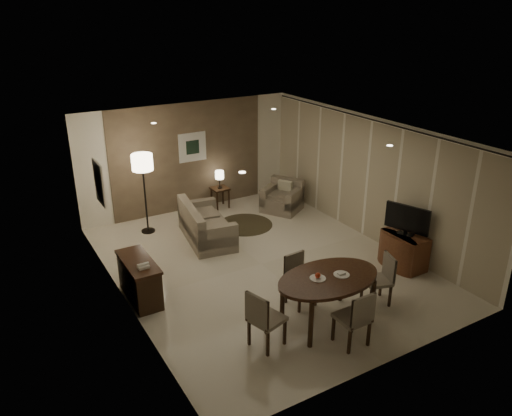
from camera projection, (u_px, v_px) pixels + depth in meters
room_shell at (251, 195)px, 9.87m from camera, size 5.50×7.00×2.70m
taupe_accent at (189, 157)px, 12.33m from camera, size 3.96×0.03×2.70m
curtain_wall at (367, 180)px, 10.82m from camera, size 0.08×6.70×2.58m
curtain_rod at (372, 120)px, 10.32m from camera, size 0.03×6.80×0.03m
art_back_frame at (192, 147)px, 12.26m from camera, size 0.72×0.03×0.72m
art_back_canvas at (193, 147)px, 12.25m from camera, size 0.34×0.01×0.34m
art_left_frame at (99, 183)px, 9.04m from camera, size 0.03×0.60×0.80m
art_left_canvas at (100, 183)px, 9.05m from camera, size 0.01×0.46×0.64m
downlight_nl at (242, 172)px, 6.95m from camera, size 0.10×0.10×0.01m
downlight_nr at (390, 146)px, 8.26m from camera, size 0.10×0.10×0.01m
downlight_fl at (154, 123)px, 9.82m from camera, size 0.10×0.10×0.01m
downlight_fr at (274, 109)px, 11.14m from camera, size 0.10×0.10×0.01m
console_desk at (140, 280)px, 8.75m from camera, size 0.48×1.20×0.75m
telephone at (143, 266)px, 8.35m from camera, size 0.20×0.14×0.09m
tv_cabinet at (404, 250)px, 9.86m from camera, size 0.48×0.90×0.70m
flat_tv at (407, 219)px, 9.60m from camera, size 0.36×0.85×0.60m
dining_table at (327, 300)px, 8.08m from camera, size 1.78×1.12×0.84m
chair_near at (352, 317)px, 7.54m from camera, size 0.46×0.46×0.95m
chair_far at (301, 281)px, 8.55m from camera, size 0.47×0.47×0.91m
chair_left at (267, 318)px, 7.50m from camera, size 0.58×0.58×0.96m
chair_right at (377, 280)px, 8.60m from camera, size 0.54×0.54×0.89m
plate_a at (318, 278)px, 7.87m from camera, size 0.26×0.26×0.02m
plate_b at (341, 275)px, 7.98m from camera, size 0.26×0.26×0.02m
fruit_apple at (318, 275)px, 7.85m from camera, size 0.09×0.09×0.09m
napkin at (342, 273)px, 7.97m from camera, size 0.12×0.08×0.03m
round_rug at (245, 225)px, 11.84m from camera, size 1.30×1.30×0.01m
sofa at (207, 222)px, 10.97m from camera, size 1.86×1.13×0.82m
armchair at (282, 196)px, 12.52m from camera, size 1.16×1.17×0.77m
side_table at (220, 198)px, 12.78m from camera, size 0.41×0.41×0.53m
table_lamp at (220, 179)px, 12.59m from camera, size 0.22×0.22×0.50m
floor_lamp at (145, 194)px, 11.15m from camera, size 0.47×0.47×1.84m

